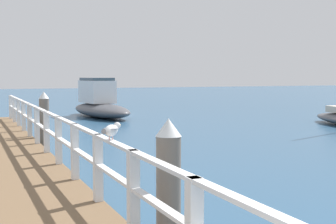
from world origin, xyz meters
name	(u,v)px	position (x,y,z in m)	size (l,w,h in m)	color
pier_deck	(0,167)	(0.00, 10.01, 0.27)	(2.23, 20.02, 0.54)	brown
pier_railing	(46,127)	(1.03, 10.01, 1.14)	(0.12, 18.54, 0.95)	white
dock_piling_near	(168,199)	(1.41, 3.76, 0.93)	(0.29, 0.29, 1.84)	#6B6056
dock_piling_far	(44,123)	(1.41, 12.84, 0.93)	(0.29, 0.29, 1.84)	#6B6056
seagull_foreground	(112,130)	(1.04, 4.73, 1.63)	(0.35, 0.38, 0.21)	white
boat_2	(100,104)	(6.15, 24.50, 0.72)	(2.72, 6.41, 2.15)	#4C4C51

